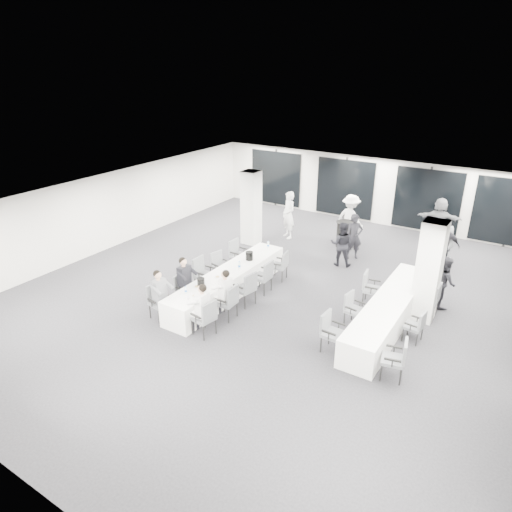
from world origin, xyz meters
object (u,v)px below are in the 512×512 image
at_px(chair_main_right_fourth, 264,275).
at_px(chair_side_left_near, 330,330).
at_px(banquet_table_side, 389,312).
at_px(chair_main_right_near, 206,316).
at_px(chair_main_left_fourth, 219,264).
at_px(chair_main_left_far, 237,253).
at_px(chair_main_right_far, 281,264).
at_px(standing_guest_f, 439,217).
at_px(chair_side_right_mid, 417,325).
at_px(ice_bucket_near, 201,282).
at_px(standing_guest_e, 445,245).
at_px(standing_guest_a, 354,234).
at_px(chair_side_right_near, 397,357).
at_px(cocktail_table, 345,234).
at_px(chair_main_right_second, 229,300).
at_px(standing_guest_b, 342,241).
at_px(standing_guest_c, 351,215).
at_px(banquet_table_main, 229,283).
at_px(chair_side_left_far, 370,286).
at_px(standing_guest_h, 445,279).
at_px(standing_guest_g, 289,212).
at_px(chair_side_left_mid, 353,307).
at_px(chair_main_left_second, 182,287).
at_px(chair_main_left_near, 158,299).
at_px(chair_main_right_mid, 247,287).
at_px(ice_bucket_far, 249,256).
at_px(chair_side_right_far, 432,298).
at_px(chair_main_left_mid, 202,272).

xyz_separation_m(chair_main_right_fourth, chair_side_left_near, (2.91, -1.71, -0.01)).
relative_size(banquet_table_side, chair_main_right_near, 4.98).
bearing_deg(chair_main_left_fourth, chair_main_left_far, -167.42).
distance_m(chair_main_right_far, standing_guest_f, 7.10).
height_order(chair_side_right_mid, ice_bucket_near, ice_bucket_near).
bearing_deg(standing_guest_e, standing_guest_a, 71.16).
bearing_deg(chair_side_right_near, standing_guest_e, -9.19).
height_order(cocktail_table, chair_main_right_second, chair_main_right_second).
relative_size(cocktail_table, standing_guest_f, 0.50).
distance_m(chair_main_right_second, standing_guest_b, 5.09).
distance_m(chair_main_right_second, ice_bucket_near, 0.97).
bearing_deg(standing_guest_c, banquet_table_main, 95.78).
bearing_deg(chair_side_left_far, standing_guest_a, -158.88).
bearing_deg(chair_side_left_near, chair_main_left_far, -117.41).
distance_m(chair_side_left_near, standing_guest_h, 4.17).
relative_size(banquet_table_side, chair_main_right_fourth, 4.90).
distance_m(banquet_table_main, standing_guest_g, 5.29).
height_order(chair_side_left_near, chair_side_left_mid, chair_side_left_near).
bearing_deg(chair_main_left_second, chair_main_right_near, 48.56).
distance_m(chair_main_left_near, ice_bucket_near, 1.25).
distance_m(chair_main_left_second, standing_guest_f, 10.40).
height_order(chair_main_right_mid, chair_side_left_near, chair_main_right_mid).
bearing_deg(chair_main_left_fourth, standing_guest_f, 157.06).
xyz_separation_m(chair_main_left_near, standing_guest_c, (2.22, 8.22, 0.49)).
relative_size(chair_main_left_far, chair_main_right_far, 1.05).
height_order(chair_main_right_second, standing_guest_g, standing_guest_g).
height_order(chair_main_right_near, ice_bucket_near, chair_main_right_near).
height_order(chair_side_left_mid, standing_guest_b, standing_guest_b).
bearing_deg(standing_guest_e, chair_main_right_near, 119.55).
distance_m(chair_main_left_fourth, ice_bucket_far, 1.03).
xyz_separation_m(chair_side_left_mid, chair_side_right_far, (1.67, 1.48, 0.06)).
distance_m(chair_main_right_near, chair_main_right_second, 0.99).
xyz_separation_m(standing_guest_a, standing_guest_b, (-0.14, -0.80, -0.04)).
bearing_deg(standing_guest_h, standing_guest_f, -17.42).
xyz_separation_m(chair_main_right_mid, standing_guest_e, (4.20, 5.48, 0.32)).
distance_m(standing_guest_h, ice_bucket_near, 6.84).
distance_m(banquet_table_side, ice_bucket_near, 5.12).
bearing_deg(chair_main_left_second, standing_guest_h, 110.85).
xyz_separation_m(banquet_table_side, chair_side_right_mid, (0.82, -0.41, 0.11)).
xyz_separation_m(chair_side_right_near, standing_guest_f, (-1.16, 9.18, 0.42)).
height_order(banquet_table_main, chair_side_right_near, chair_side_right_near).
distance_m(standing_guest_b, standing_guest_h, 3.71).
bearing_deg(chair_side_left_near, chair_main_left_mid, -97.35).
bearing_deg(standing_guest_e, standing_guest_b, 84.21).
bearing_deg(chair_main_right_far, banquet_table_main, 145.64).
bearing_deg(chair_main_left_mid, cocktail_table, 157.99).
bearing_deg(chair_side_right_far, standing_guest_e, 6.71).
distance_m(banquet_table_main, chair_side_left_near, 3.90).
relative_size(chair_side_left_far, ice_bucket_near, 4.13).
bearing_deg(chair_main_right_mid, chair_main_left_fourth, 71.74).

